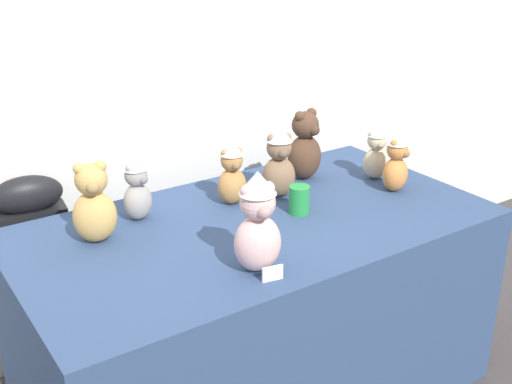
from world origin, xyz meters
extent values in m
cube|color=silver|center=(0.00, 0.98, 1.30)|extent=(7.00, 0.08, 2.60)
cube|color=navy|center=(0.00, 0.25, 0.40)|extent=(1.79, 0.96, 0.79)
cube|color=black|center=(-0.68, 0.86, 0.39)|extent=(0.29, 0.15, 0.78)
ellipsoid|color=black|center=(-0.68, 0.86, 0.85)|extent=(0.29, 0.15, 0.15)
ellipsoid|color=tan|center=(-0.56, 0.43, 0.89)|extent=(0.18, 0.16, 0.19)
sphere|color=tan|center=(-0.56, 0.43, 1.03)|extent=(0.11, 0.11, 0.11)
sphere|color=tan|center=(-0.59, 0.44, 1.07)|extent=(0.04, 0.04, 0.04)
sphere|color=tan|center=(-0.52, 0.42, 1.07)|extent=(0.04, 0.04, 0.04)
sphere|color=olive|center=(-0.57, 0.38, 1.02)|extent=(0.05, 0.05, 0.05)
ellipsoid|color=#B27A42|center=(0.02, 0.45, 0.87)|extent=(0.13, 0.11, 0.15)
sphere|color=#B27A42|center=(0.02, 0.45, 0.97)|extent=(0.09, 0.09, 0.09)
sphere|color=#B27A42|center=(-0.01, 0.45, 1.01)|extent=(0.03, 0.03, 0.03)
sphere|color=#B27A42|center=(0.04, 0.44, 1.01)|extent=(0.03, 0.03, 0.03)
sphere|color=olive|center=(0.01, 0.41, 0.97)|extent=(0.04, 0.04, 0.04)
cone|color=silver|center=(0.02, 0.45, 1.03)|extent=(0.09, 0.09, 0.06)
ellipsoid|color=gray|center=(-0.36, 0.52, 0.86)|extent=(0.14, 0.13, 0.14)
sphere|color=gray|center=(-0.36, 0.52, 0.97)|extent=(0.09, 0.09, 0.09)
sphere|color=gray|center=(-0.38, 0.51, 1.00)|extent=(0.03, 0.03, 0.03)
sphere|color=gray|center=(-0.33, 0.53, 1.00)|extent=(0.03, 0.03, 0.03)
sphere|color=slate|center=(-0.34, 0.48, 0.96)|extent=(0.04, 0.04, 0.04)
cone|color=silver|center=(-0.36, 0.52, 1.02)|extent=(0.09, 0.09, 0.06)
ellipsoid|color=#7F6047|center=(0.21, 0.40, 0.88)|extent=(0.16, 0.15, 0.17)
sphere|color=#7F6047|center=(0.21, 0.40, 1.00)|extent=(0.10, 0.10, 0.10)
sphere|color=#7F6047|center=(0.18, 0.41, 1.04)|extent=(0.04, 0.04, 0.04)
sphere|color=#7F6047|center=(0.24, 0.39, 1.04)|extent=(0.04, 0.04, 0.04)
sphere|color=brown|center=(0.20, 0.36, 0.99)|extent=(0.04, 0.04, 0.04)
cone|color=silver|center=(0.21, 0.40, 1.06)|extent=(0.11, 0.11, 0.07)
ellipsoid|color=#4C3323|center=(0.42, 0.51, 0.89)|extent=(0.18, 0.16, 0.20)
sphere|color=#4C3323|center=(0.42, 0.51, 1.04)|extent=(0.12, 0.12, 0.12)
sphere|color=#4C3323|center=(0.39, 0.50, 1.08)|extent=(0.04, 0.04, 0.04)
sphere|color=#4C3323|center=(0.46, 0.51, 1.08)|extent=(0.04, 0.04, 0.04)
sphere|color=#412E23|center=(0.43, 0.46, 1.03)|extent=(0.05, 0.05, 0.05)
ellipsoid|color=#CCB78E|center=(0.68, 0.33, 0.86)|extent=(0.14, 0.12, 0.14)
sphere|color=#CCB78E|center=(0.68, 0.33, 0.96)|extent=(0.08, 0.08, 0.08)
sphere|color=#CCB78E|center=(0.66, 0.34, 1.00)|extent=(0.03, 0.03, 0.03)
sphere|color=#CCB78E|center=(0.71, 0.33, 1.00)|extent=(0.03, 0.03, 0.03)
sphere|color=#9D8E71|center=(0.67, 0.30, 0.96)|extent=(0.03, 0.03, 0.03)
cone|color=silver|center=(0.68, 0.33, 1.01)|extent=(0.09, 0.09, 0.05)
ellipsoid|color=beige|center=(-0.20, -0.06, 0.89)|extent=(0.18, 0.16, 0.19)
sphere|color=beige|center=(-0.20, -0.06, 1.03)|extent=(0.11, 0.11, 0.11)
sphere|color=beige|center=(-0.23, -0.05, 1.07)|extent=(0.04, 0.04, 0.04)
sphere|color=beige|center=(-0.16, -0.06, 1.07)|extent=(0.04, 0.04, 0.04)
sphere|color=#A88783|center=(-0.21, -0.10, 1.02)|extent=(0.05, 0.05, 0.05)
cone|color=silver|center=(-0.20, -0.06, 1.10)|extent=(0.12, 0.12, 0.07)
ellipsoid|color=#D17F3D|center=(0.65, 0.18, 0.87)|extent=(0.14, 0.13, 0.15)
sphere|color=#D17F3D|center=(0.65, 0.18, 0.97)|extent=(0.09, 0.09, 0.09)
sphere|color=#D17F3D|center=(0.63, 0.17, 1.01)|extent=(0.03, 0.03, 0.03)
sphere|color=#D17F3D|center=(0.68, 0.19, 1.01)|extent=(0.03, 0.03, 0.03)
sphere|color=#A06536|center=(0.66, 0.15, 0.97)|extent=(0.04, 0.04, 0.04)
cone|color=silver|center=(0.65, 0.18, 1.03)|extent=(0.09, 0.09, 0.06)
cylinder|color=#238C3D|center=(0.18, 0.22, 0.85)|extent=(0.08, 0.08, 0.11)
cube|color=white|center=(-0.20, -0.14, 0.82)|extent=(0.07, 0.02, 0.05)
camera|label=1|loc=(-1.22, -1.57, 1.83)|focal=45.17mm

